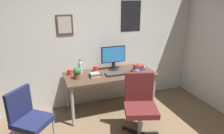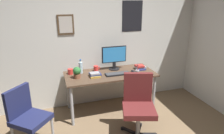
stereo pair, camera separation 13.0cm
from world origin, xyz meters
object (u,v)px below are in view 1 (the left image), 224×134
(office_chair, at_px, (140,102))
(side_chair, at_px, (28,116))
(keyboard, at_px, (117,74))
(book_stack_left, at_px, (95,75))
(coffee_mug_far, at_px, (96,69))
(potted_plant, at_px, (77,73))
(monitor, at_px, (113,57))
(book_stack_right, at_px, (139,67))
(water_bottle, at_px, (80,68))
(coffee_mug_near, at_px, (70,72))
(pen_cup, at_px, (137,72))
(computer_mouse, at_px, (133,71))

(office_chair, height_order, side_chair, office_chair)
(keyboard, distance_m, book_stack_left, 0.40)
(coffee_mug_far, bearing_deg, book_stack_left, -107.38)
(office_chair, relative_size, potted_plant, 4.87)
(office_chair, bearing_deg, book_stack_left, 123.64)
(keyboard, bearing_deg, book_stack_left, 177.11)
(monitor, height_order, book_stack_right, monitor)
(keyboard, relative_size, book_stack_left, 2.24)
(water_bottle, xyz_separation_m, coffee_mug_near, (-0.18, 0.01, -0.06))
(side_chair, xyz_separation_m, coffee_mug_near, (0.68, 0.76, 0.27))
(side_chair, distance_m, water_bottle, 1.20)
(office_chair, relative_size, coffee_mug_near, 7.50)
(office_chair, distance_m, keyboard, 0.74)
(water_bottle, bearing_deg, book_stack_right, -6.79)
(book_stack_left, bearing_deg, potted_plant, 175.57)
(water_bottle, distance_m, coffee_mug_far, 0.28)
(monitor, distance_m, water_bottle, 0.64)
(monitor, relative_size, water_bottle, 1.82)
(side_chair, distance_m, coffee_mug_far, 1.41)
(book_stack_left, bearing_deg, office_chair, -56.36)
(pen_cup, height_order, book_stack_right, pen_cup)
(computer_mouse, height_order, coffee_mug_near, coffee_mug_near)
(side_chair, relative_size, keyboard, 2.03)
(monitor, bearing_deg, side_chair, -152.44)
(computer_mouse, xyz_separation_m, water_bottle, (-0.90, 0.24, 0.09))
(coffee_mug_near, bearing_deg, monitor, 0.98)
(monitor, distance_m, keyboard, 0.36)
(monitor, distance_m, pen_cup, 0.54)
(computer_mouse, height_order, pen_cup, pen_cup)
(side_chair, xyz_separation_m, pen_cup, (1.77, 0.36, 0.28))
(monitor, bearing_deg, book_stack_right, -18.05)
(side_chair, distance_m, computer_mouse, 1.85)
(pen_cup, distance_m, book_stack_left, 0.72)
(monitor, xyz_separation_m, pen_cup, (0.28, -0.42, -0.19))
(office_chair, xyz_separation_m, computer_mouse, (0.22, 0.72, 0.22))
(office_chair, height_order, pen_cup, office_chair)
(book_stack_left, xyz_separation_m, book_stack_right, (0.89, 0.11, 0.00))
(monitor, xyz_separation_m, coffee_mug_far, (-0.35, -0.00, -0.19))
(coffee_mug_near, relative_size, pen_cup, 0.63)
(keyboard, relative_size, pen_cup, 2.15)
(potted_plant, bearing_deg, book_stack_left, -4.43)
(monitor, relative_size, book_stack_left, 2.40)
(side_chair, bearing_deg, coffee_mug_near, 48.17)
(coffee_mug_near, bearing_deg, book_stack_left, -33.23)
(coffee_mug_near, distance_m, coffee_mug_far, 0.46)
(monitor, bearing_deg, office_chair, -86.95)
(monitor, height_order, keyboard, monitor)
(monitor, xyz_separation_m, coffee_mug_near, (-0.81, -0.01, -0.19))
(potted_plant, height_order, book_stack_right, potted_plant)
(coffee_mug_far, distance_m, book_stack_right, 0.82)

